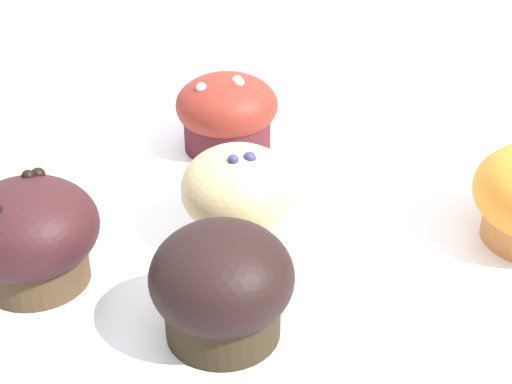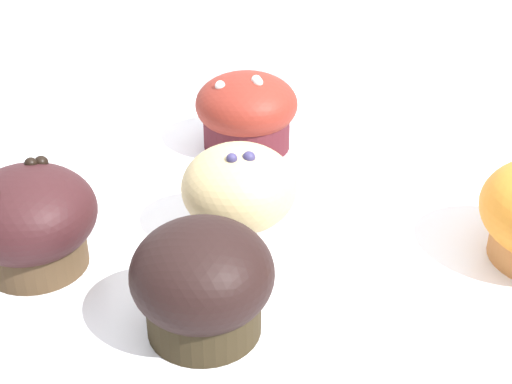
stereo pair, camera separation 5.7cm
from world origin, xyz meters
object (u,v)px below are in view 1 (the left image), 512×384
Objects in this scene: muffin_front_right at (222,285)px; muffin_front_left at (238,195)px; muffin_back_right at (227,113)px; muffin_front_center at (31,235)px.

muffin_front_left is at bearing 65.04° from muffin_front_right.
muffin_front_left is 0.12m from muffin_front_right.
muffin_back_right and muffin_front_right have the same top height.
muffin_front_center is at bearing -179.15° from muffin_front_left.
muffin_back_right is 0.29m from muffin_front_right.
muffin_front_center reaches higher than muffin_front_right.
muffin_front_center reaches higher than muffin_back_right.
muffin_back_right is (0.21, 0.16, -0.00)m from muffin_front_center.
muffin_front_center is at bearing -142.04° from muffin_back_right.
muffin_front_center is 1.09× the size of muffin_front_left.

